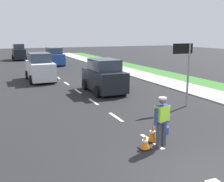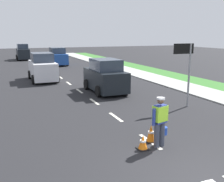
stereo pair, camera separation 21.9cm
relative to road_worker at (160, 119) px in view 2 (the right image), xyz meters
name	(u,v)px [view 2 (the right image)]	position (x,y,z in m)	size (l,w,h in m)	color
ground_plane	(53,72)	(-0.09, 18.72, -0.93)	(96.00, 96.00, 0.00)	black
sidewalk_right	(186,87)	(7.11, 7.72, -0.93)	(2.40, 72.00, 0.14)	#9E9E99
grass_verge_right	(213,85)	(9.51, 7.72, -0.93)	(2.40, 72.00, 0.06)	#38722D
lane_center_line	(47,67)	(-0.09, 22.92, -0.93)	(0.14, 46.40, 0.01)	silver
road_worker	(160,119)	(0.00, 0.00, 0.00)	(0.72, 0.49, 1.67)	#383D4C
lane_direction_sign	(186,60)	(3.78, 3.69, 1.48)	(1.16, 0.11, 3.20)	gray
traffic_cone_near	(143,142)	(-0.62, 0.00, -0.69)	(0.36, 0.36, 0.48)	black
traffic_cone_far	(151,133)	(-0.07, 0.44, -0.63)	(0.36, 0.36, 0.60)	black
car_oncoming_second	(43,68)	(-1.68, 14.49, 0.09)	(2.01, 4.21, 2.20)	silver
car_outgoing_far	(57,57)	(1.55, 24.93, 0.04)	(2.01, 4.21, 2.08)	#1E4799
car_oncoming_third	(23,52)	(-1.75, 33.41, 0.12)	(1.88, 3.96, 2.27)	black
car_outgoing_ahead	(105,77)	(1.38, 8.56, 0.05)	(2.00, 3.84, 2.11)	black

